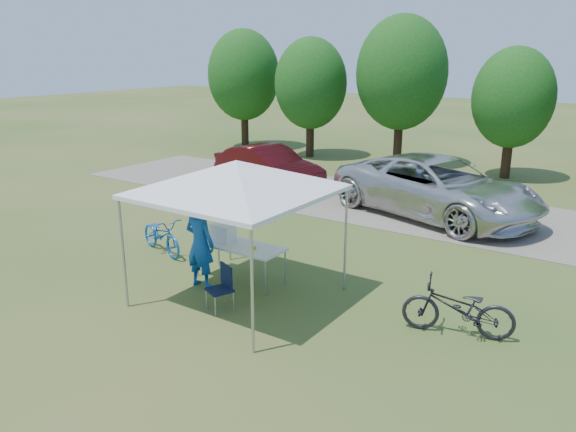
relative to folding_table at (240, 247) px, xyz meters
The scene contains 13 objects.
ground 1.15m from the folding_table, 52.62° to the right, with size 100.00×100.00×0.00m, color #2D5119.
gravel_strip 7.36m from the folding_table, 85.82° to the left, with size 24.00×5.00×0.02m, color gray.
canopy 2.10m from the folding_table, 52.62° to the right, with size 4.53×4.53×3.00m.
treeline 13.64m from the folding_table, 88.98° to the left, with size 24.89×4.28×6.30m.
folding_table is the anchor object (origin of this frame).
folding_chair 1.37m from the folding_table, 65.06° to the right, with size 0.55×0.58×0.83m.
cooler 0.51m from the folding_table, behind, with size 0.50×0.34×0.36m.
ice_cream_cup 0.42m from the folding_table, ahead, with size 0.08×0.08×0.06m, color gold.
cyclist 0.86m from the folding_table, 123.79° to the right, with size 0.67×0.44×1.84m, color #134B9F.
bike_blue 2.64m from the folding_table, behind, with size 0.59×1.69×0.89m, color #1355AA.
bike_dark 4.53m from the folding_table, ahead, with size 0.65×1.86×0.98m, color black.
minivan 7.09m from the folding_table, 76.31° to the left, with size 2.84×6.16×1.71m, color silver.
sedan 8.28m from the folding_table, 122.15° to the left, with size 1.54×4.41×1.45m, color #420B0E.
Camera 1 is at (6.47, -7.79, 4.65)m, focal length 35.00 mm.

